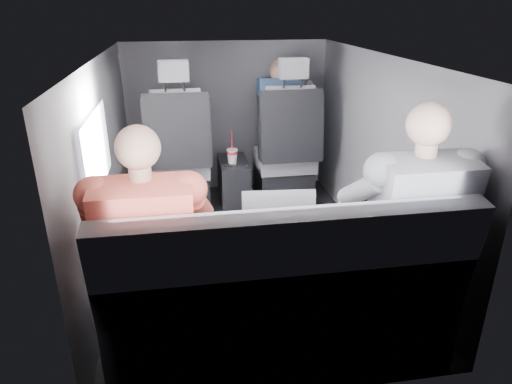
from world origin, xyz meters
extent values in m
plane|color=black|center=(0.00, 0.00, 0.00)|extent=(2.60, 2.60, 0.00)
plane|color=#B2B2AD|center=(0.00, 0.00, 1.35)|extent=(2.60, 2.60, 0.00)
cube|color=#56565B|center=(-0.90, 0.00, 0.68)|extent=(0.02, 2.60, 1.35)
cube|color=#56565B|center=(0.90, 0.00, 0.68)|extent=(0.02, 2.60, 1.35)
cube|color=#56565B|center=(0.00, 1.30, 0.68)|extent=(1.80, 0.02, 1.35)
cube|color=#56565B|center=(0.00, -1.30, 0.68)|extent=(1.80, 0.02, 1.35)
cube|color=white|center=(-0.88, -0.30, 0.90)|extent=(0.02, 0.75, 0.42)
cube|color=black|center=(0.45, 0.67, 0.80)|extent=(0.35, 0.11, 0.59)
cube|color=black|center=(-0.45, 0.92, 0.15)|extent=(0.46, 0.48, 0.30)
cube|color=slate|center=(-0.45, 0.90, 0.38)|extent=(0.48, 0.46, 0.14)
cube|color=slate|center=(-0.45, 0.70, 0.75)|extent=(0.38, 0.18, 0.61)
cube|color=black|center=(-0.67, 0.70, 0.72)|extent=(0.08, 0.21, 0.53)
cube|color=black|center=(-0.23, 0.70, 0.72)|extent=(0.08, 0.21, 0.53)
cube|color=black|center=(-0.45, 0.64, 0.74)|extent=(0.50, 0.11, 0.58)
cube|color=slate|center=(-0.45, 0.66, 1.19)|extent=(0.22, 0.10, 0.15)
cube|color=black|center=(0.45, 0.92, 0.15)|extent=(0.46, 0.48, 0.30)
cube|color=slate|center=(0.45, 0.90, 0.38)|extent=(0.48, 0.46, 0.14)
cube|color=slate|center=(0.45, 0.70, 0.75)|extent=(0.38, 0.18, 0.61)
cube|color=black|center=(0.23, 0.70, 0.72)|extent=(0.08, 0.21, 0.53)
cube|color=black|center=(0.67, 0.70, 0.72)|extent=(0.08, 0.21, 0.53)
cube|color=black|center=(0.45, 0.64, 0.74)|extent=(0.50, 0.11, 0.58)
cube|color=slate|center=(0.45, 0.66, 1.19)|extent=(0.22, 0.10, 0.15)
cube|color=black|center=(0.00, 0.88, 0.20)|extent=(0.24, 0.48, 0.40)
cylinder|color=black|center=(-0.05, 0.76, 0.41)|extent=(0.09, 0.09, 0.01)
cylinder|color=black|center=(0.06, 0.76, 0.41)|extent=(0.09, 0.09, 0.01)
cube|color=slate|center=(0.00, -1.02, 0.23)|extent=(1.60, 0.50, 0.45)
cube|color=slate|center=(0.00, -1.25, 0.68)|extent=(1.60, 0.17, 0.47)
cylinder|color=red|center=(-0.02, 0.80, 0.50)|extent=(0.09, 0.09, 0.02)
cylinder|color=white|center=(-0.02, 0.80, 0.52)|extent=(0.09, 0.09, 0.01)
cylinder|color=red|center=(-0.02, 0.80, 0.60)|extent=(0.01, 0.01, 0.15)
cube|color=white|center=(-0.56, -0.71, 0.59)|extent=(0.33, 0.26, 0.02)
cube|color=silver|center=(-0.56, -0.72, 0.60)|extent=(0.26, 0.15, 0.00)
cube|color=white|center=(-0.56, -0.64, 0.60)|extent=(0.10, 0.06, 0.00)
cube|color=white|center=(-0.56, -0.85, 0.70)|extent=(0.31, 0.10, 0.21)
cube|color=white|center=(-0.56, -0.84, 0.70)|extent=(0.27, 0.08, 0.18)
cube|color=#A9AAAE|center=(0.02, -0.73, 0.59)|extent=(0.37, 0.28, 0.02)
cube|color=silver|center=(0.02, -0.74, 0.60)|extent=(0.30, 0.16, 0.00)
cube|color=#A9AAAE|center=(0.02, -0.66, 0.60)|extent=(0.11, 0.06, 0.00)
cube|color=#A9AAAE|center=(0.02, -0.88, 0.71)|extent=(0.36, 0.10, 0.23)
cube|color=white|center=(0.02, -0.88, 0.71)|extent=(0.31, 0.08, 0.20)
cube|color=black|center=(0.59, -0.74, 0.59)|extent=(0.37, 0.28, 0.02)
cube|color=black|center=(0.59, -0.75, 0.60)|extent=(0.29, 0.17, 0.00)
cube|color=black|center=(0.59, -0.67, 0.60)|extent=(0.11, 0.07, 0.00)
cube|color=black|center=(0.59, -0.89, 0.71)|extent=(0.35, 0.12, 0.23)
cube|color=white|center=(0.59, -0.88, 0.71)|extent=(0.30, 0.10, 0.19)
cube|color=#2F2F34|center=(-0.69, -0.90, 0.51)|extent=(0.15, 0.43, 0.13)
cube|color=#2F2F34|center=(-0.48, -0.90, 0.51)|extent=(0.15, 0.43, 0.13)
cube|color=#2F2F34|center=(-0.69, -0.67, 0.23)|extent=(0.13, 0.13, 0.45)
cube|color=#2F2F34|center=(-0.48, -0.67, 0.23)|extent=(0.13, 0.13, 0.45)
cube|color=#CE4C43|center=(-0.59, -1.10, 0.75)|extent=(0.39, 0.27, 0.53)
sphere|color=tan|center=(-0.59, -1.07, 1.14)|extent=(0.18, 0.18, 0.18)
cylinder|color=tan|center=(-0.78, -0.82, 0.67)|extent=(0.11, 0.27, 0.12)
cylinder|color=tan|center=(-0.39, -0.82, 0.67)|extent=(0.11, 0.27, 0.12)
cube|color=#334B71|center=(0.50, -0.90, 0.52)|extent=(0.16, 0.46, 0.14)
cube|color=#334B71|center=(0.73, -0.90, 0.52)|extent=(0.16, 0.46, 0.14)
cube|color=#334B71|center=(0.50, -0.66, 0.23)|extent=(0.14, 0.14, 0.45)
cube|color=#334B71|center=(0.73, -0.66, 0.23)|extent=(0.14, 0.14, 0.45)
cube|color=gray|center=(0.61, -1.10, 0.77)|extent=(0.42, 0.28, 0.57)
sphere|color=#D2A28F|center=(0.61, -1.07, 1.18)|extent=(0.19, 0.19, 0.19)
cylinder|color=#D2A28F|center=(0.41, -0.82, 0.68)|extent=(0.12, 0.29, 0.12)
cylinder|color=#D2A28F|center=(0.82, -0.82, 0.68)|extent=(0.12, 0.29, 0.12)
cube|color=#334B71|center=(0.45, 1.08, 0.78)|extent=(0.39, 0.25, 0.57)
sphere|color=tan|center=(0.45, 1.10, 1.11)|extent=(0.20, 0.20, 0.20)
cube|color=#334B71|center=(0.45, 1.14, 0.49)|extent=(0.33, 0.39, 0.12)
camera|label=1|loc=(-0.41, -2.81, 1.65)|focal=32.00mm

